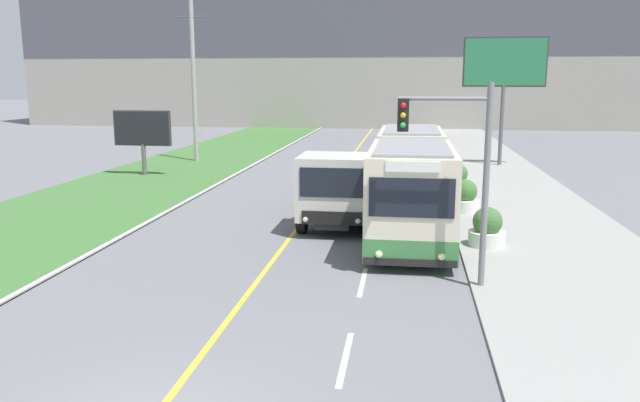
{
  "coord_description": "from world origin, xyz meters",
  "views": [
    {
      "loc": [
        3.81,
        -7.79,
        5.19
      ],
      "look_at": [
        1.1,
        11.5,
        1.4
      ],
      "focal_mm": 35.0,
      "sensor_mm": 36.0,
      "label": 1
    }
  ],
  "objects_px": {
    "dump_truck": "(339,190)",
    "planter_round_second": "(465,197)",
    "city_bus": "(411,179)",
    "billboard_small": "(142,130)",
    "utility_pole_far": "(194,80)",
    "billboard_large": "(505,67)",
    "planter_round_near": "(487,229)",
    "planter_round_third": "(458,178)",
    "traffic_light_mast": "(458,158)"
  },
  "relations": [
    {
      "from": "planter_round_near",
      "to": "planter_round_second",
      "type": "distance_m",
      "value": 5.22
    },
    {
      "from": "city_bus",
      "to": "billboard_small",
      "type": "relative_size",
      "value": 3.59
    },
    {
      "from": "dump_truck",
      "to": "planter_round_near",
      "type": "xyz_separation_m",
      "value": [
        4.92,
        -2.28,
        -0.72
      ]
    },
    {
      "from": "city_bus",
      "to": "utility_pole_far",
      "type": "relative_size",
      "value": 1.24
    },
    {
      "from": "billboard_small",
      "to": "traffic_light_mast",
      "type": "bearing_deg",
      "value": -47.36
    },
    {
      "from": "utility_pole_far",
      "to": "planter_round_second",
      "type": "relative_size",
      "value": 8.0
    },
    {
      "from": "dump_truck",
      "to": "utility_pole_far",
      "type": "height_order",
      "value": "utility_pole_far"
    },
    {
      "from": "dump_truck",
      "to": "billboard_small",
      "type": "xyz_separation_m",
      "value": [
        -12.0,
        10.71,
        1.15
      ]
    },
    {
      "from": "city_bus",
      "to": "billboard_small",
      "type": "height_order",
      "value": "billboard_small"
    },
    {
      "from": "billboard_small",
      "to": "planter_round_third",
      "type": "bearing_deg",
      "value": -8.67
    },
    {
      "from": "billboard_large",
      "to": "planter_round_near",
      "type": "relative_size",
      "value": 6.27
    },
    {
      "from": "planter_round_near",
      "to": "traffic_light_mast",
      "type": "bearing_deg",
      "value": -108.22
    },
    {
      "from": "city_bus",
      "to": "planter_round_second",
      "type": "bearing_deg",
      "value": 44.45
    },
    {
      "from": "dump_truck",
      "to": "utility_pole_far",
      "type": "bearing_deg",
      "value": 123.29
    },
    {
      "from": "billboard_large",
      "to": "planter_round_second",
      "type": "height_order",
      "value": "billboard_large"
    },
    {
      "from": "billboard_large",
      "to": "traffic_light_mast",
      "type": "bearing_deg",
      "value": -100.53
    },
    {
      "from": "traffic_light_mast",
      "to": "planter_round_third",
      "type": "height_order",
      "value": "traffic_light_mast"
    },
    {
      "from": "dump_truck",
      "to": "traffic_light_mast",
      "type": "xyz_separation_m",
      "value": [
        3.62,
        -6.25,
        1.97
      ]
    },
    {
      "from": "utility_pole_far",
      "to": "billboard_large",
      "type": "height_order",
      "value": "utility_pole_far"
    },
    {
      "from": "planter_round_second",
      "to": "traffic_light_mast",
      "type": "bearing_deg",
      "value": -96.57
    },
    {
      "from": "billboard_small",
      "to": "planter_round_third",
      "type": "distance_m",
      "value": 17.1
    },
    {
      "from": "dump_truck",
      "to": "billboard_small",
      "type": "relative_size",
      "value": 1.94
    },
    {
      "from": "utility_pole_far",
      "to": "billboard_small",
      "type": "height_order",
      "value": "utility_pole_far"
    },
    {
      "from": "traffic_light_mast",
      "to": "planter_round_third",
      "type": "xyz_separation_m",
      "value": [
        1.19,
        14.39,
        -2.7
      ]
    },
    {
      "from": "traffic_light_mast",
      "to": "billboard_large",
      "type": "bearing_deg",
      "value": 79.47
    },
    {
      "from": "planter_round_third",
      "to": "dump_truck",
      "type": "bearing_deg",
      "value": -120.55
    },
    {
      "from": "dump_truck",
      "to": "planter_round_third",
      "type": "relative_size",
      "value": 5.74
    },
    {
      "from": "dump_truck",
      "to": "billboard_large",
      "type": "distance_m",
      "value": 19.66
    },
    {
      "from": "city_bus",
      "to": "planter_round_second",
      "type": "height_order",
      "value": "city_bus"
    },
    {
      "from": "traffic_light_mast",
      "to": "planter_round_near",
      "type": "xyz_separation_m",
      "value": [
        1.31,
        3.97,
        -2.69
      ]
    },
    {
      "from": "billboard_large",
      "to": "planter_round_near",
      "type": "height_order",
      "value": "billboard_large"
    },
    {
      "from": "traffic_light_mast",
      "to": "billboard_small",
      "type": "xyz_separation_m",
      "value": [
        -15.61,
        16.96,
        -0.82
      ]
    },
    {
      "from": "billboard_small",
      "to": "planter_round_third",
      "type": "relative_size",
      "value": 2.97
    },
    {
      "from": "planter_round_second",
      "to": "planter_round_third",
      "type": "bearing_deg",
      "value": 88.53
    },
    {
      "from": "utility_pole_far",
      "to": "traffic_light_mast",
      "type": "relative_size",
      "value": 2.0
    },
    {
      "from": "utility_pole_far",
      "to": "planter_round_second",
      "type": "height_order",
      "value": "utility_pole_far"
    },
    {
      "from": "city_bus",
      "to": "utility_pole_far",
      "type": "height_order",
      "value": "utility_pole_far"
    },
    {
      "from": "dump_truck",
      "to": "planter_round_second",
      "type": "relative_size",
      "value": 5.36
    },
    {
      "from": "billboard_small",
      "to": "planter_round_second",
      "type": "bearing_deg",
      "value": -25.0
    },
    {
      "from": "utility_pole_far",
      "to": "planter_round_third",
      "type": "distance_m",
      "value": 18.87
    },
    {
      "from": "dump_truck",
      "to": "billboard_small",
      "type": "distance_m",
      "value": 16.12
    },
    {
      "from": "billboard_small",
      "to": "dump_truck",
      "type": "bearing_deg",
      "value": -41.75
    },
    {
      "from": "utility_pole_far",
      "to": "billboard_small",
      "type": "distance_m",
      "value": 6.94
    },
    {
      "from": "utility_pole_far",
      "to": "planter_round_third",
      "type": "bearing_deg",
      "value": -29.08
    },
    {
      "from": "planter_round_near",
      "to": "billboard_large",
      "type": "bearing_deg",
      "value": 81.08
    },
    {
      "from": "dump_truck",
      "to": "planter_round_third",
      "type": "bearing_deg",
      "value": 59.45
    },
    {
      "from": "utility_pole_far",
      "to": "planter_round_third",
      "type": "height_order",
      "value": "utility_pole_far"
    },
    {
      "from": "dump_truck",
      "to": "planter_round_second",
      "type": "xyz_separation_m",
      "value": [
        4.67,
        2.93,
        -0.69
      ]
    },
    {
      "from": "dump_truck",
      "to": "city_bus",
      "type": "bearing_deg",
      "value": 18.18
    },
    {
      "from": "dump_truck",
      "to": "utility_pole_far",
      "type": "relative_size",
      "value": 0.67
    }
  ]
}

